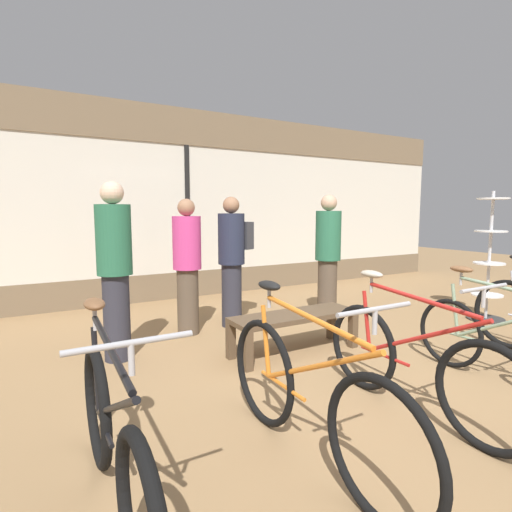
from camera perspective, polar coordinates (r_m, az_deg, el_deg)
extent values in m
plane|color=#99754C|center=(3.66, 15.32, -17.84)|extent=(24.00, 24.00, 0.00)
cube|color=#7A664C|center=(7.09, -9.62, -3.97)|extent=(12.00, 0.08, 0.45)
cube|color=silver|center=(6.98, -9.82, 6.59)|extent=(12.00, 0.04, 2.15)
cube|color=#7A664C|center=(7.12, -10.04, 17.72)|extent=(12.00, 0.08, 0.60)
cube|color=black|center=(6.95, -9.74, 6.59)|extent=(0.08, 0.02, 2.15)
torus|color=black|center=(2.67, -21.75, -19.30)|extent=(0.06, 0.70, 0.70)
cylinder|color=black|center=(2.07, -19.69, -19.72)|extent=(0.03, 0.97, 0.51)
cylinder|color=black|center=(2.54, -21.85, -14.79)|extent=(0.03, 0.11, 0.49)
cylinder|color=black|center=(2.00, -20.15, -12.23)|extent=(0.03, 0.90, 0.10)
cylinder|color=black|center=(2.47, -20.91, -21.57)|extent=(0.03, 0.47, 0.03)
cylinder|color=#B2B2B7|center=(2.41, -22.02, -8.22)|extent=(0.02, 0.02, 0.14)
ellipsoid|color=brown|center=(2.39, -22.10, -6.36)|extent=(0.11, 0.22, 0.06)
cylinder|color=#B2B2B7|center=(1.55, -17.38, -13.87)|extent=(0.02, 0.02, 0.12)
cylinder|color=#ADADB2|center=(1.53, -17.45, -11.76)|extent=(0.46, 0.02, 0.02)
torus|color=black|center=(2.92, 0.98, -16.23)|extent=(0.05, 0.74, 0.74)
torus|color=black|center=(2.17, 17.31, -25.10)|extent=(0.05, 0.74, 0.74)
cylinder|color=orange|center=(2.39, 8.40, -15.38)|extent=(0.03, 1.01, 0.51)
cylinder|color=orange|center=(2.80, 1.42, -11.97)|extent=(0.03, 0.11, 0.49)
cylinder|color=orange|center=(2.32, 8.05, -8.83)|extent=(0.03, 0.94, 0.10)
cylinder|color=orange|center=(2.73, 3.75, -17.91)|extent=(0.03, 0.49, 0.03)
cylinder|color=#B2B2B7|center=(2.69, 1.89, -5.91)|extent=(0.02, 0.02, 0.14)
ellipsoid|color=black|center=(2.67, 1.89, -4.23)|extent=(0.11, 0.22, 0.06)
cylinder|color=#B2B2B7|center=(1.96, 16.61, -9.01)|extent=(0.02, 0.02, 0.12)
cylinder|color=#ADADB2|center=(1.95, 16.67, -7.30)|extent=(0.46, 0.02, 0.02)
torus|color=black|center=(3.56, 14.92, -12.41)|extent=(0.05, 0.71, 0.71)
torus|color=black|center=(2.96, 30.12, -17.02)|extent=(0.05, 0.71, 0.71)
cylinder|color=red|center=(3.13, 22.51, -10.70)|extent=(0.03, 0.99, 0.51)
cylinder|color=red|center=(3.46, 15.51, -8.81)|extent=(0.03, 0.11, 0.49)
cylinder|color=red|center=(3.08, 22.28, -5.68)|extent=(0.03, 0.92, 0.10)
cylinder|color=red|center=(3.40, 17.83, -13.38)|extent=(0.03, 0.48, 0.03)
cylinder|color=#B2B2B7|center=(3.37, 16.15, -3.85)|extent=(0.02, 0.02, 0.14)
ellipsoid|color=#B2A893|center=(3.36, 16.19, -2.50)|extent=(0.11, 0.22, 0.06)
cylinder|color=#B2B2B7|center=(2.81, 29.75, -5.20)|extent=(0.02, 0.02, 0.12)
cylinder|color=#ADADB2|center=(2.80, 29.82, -3.99)|extent=(0.46, 0.02, 0.02)
torus|color=black|center=(4.32, 25.96, -9.86)|extent=(0.05, 0.66, 0.66)
cylinder|color=gray|center=(4.00, 32.59, -7.96)|extent=(0.03, 0.94, 0.51)
cylinder|color=gray|center=(4.24, 26.56, -6.84)|extent=(0.03, 0.11, 0.49)
cylinder|color=gray|center=(3.96, 32.45, -4.02)|extent=(0.03, 0.86, 0.10)
cylinder|color=gray|center=(4.21, 28.53, -10.43)|extent=(0.03, 0.45, 0.03)
cylinder|color=#B2B2B7|center=(4.16, 27.24, -2.77)|extent=(0.02, 0.02, 0.14)
ellipsoid|color=brown|center=(4.15, 27.29, -1.68)|extent=(0.11, 0.22, 0.06)
torus|color=black|center=(5.16, 32.38, -7.06)|extent=(0.06, 0.76, 0.76)
cylinder|color=#333333|center=(6.43, 29.94, -7.77)|extent=(0.48, 0.48, 0.03)
cylinder|color=silver|center=(6.28, 30.38, -0.06)|extent=(0.04, 0.04, 1.76)
cylinder|color=white|center=(6.36, 30.11, -4.81)|extent=(0.40, 0.40, 0.02)
cylinder|color=white|center=(6.29, 30.33, -0.90)|extent=(0.40, 0.40, 0.02)
cylinder|color=white|center=(6.26, 30.56, 3.07)|extent=(0.40, 0.40, 0.02)
cylinder|color=white|center=(6.26, 30.79, 7.07)|extent=(0.40, 0.40, 0.02)
cube|color=brown|center=(4.25, 5.53, -8.50)|extent=(1.40, 0.44, 0.05)
cube|color=brown|center=(3.84, -1.19, -13.47)|extent=(0.08, 0.08, 0.37)
cube|color=brown|center=(4.59, 13.68, -10.31)|extent=(0.08, 0.08, 0.37)
cube|color=brown|center=(4.14, -3.63, -11.98)|extent=(0.08, 0.08, 0.37)
cube|color=brown|center=(4.84, 10.71, -9.34)|extent=(0.08, 0.08, 0.37)
cylinder|color=brown|center=(4.95, -9.69, -6.41)|extent=(0.28, 0.28, 0.80)
cylinder|color=#D13D84|center=(4.85, -9.85, 1.88)|extent=(0.37, 0.37, 0.63)
sphere|color=#9E7051|center=(4.83, -9.95, 6.85)|extent=(0.21, 0.21, 0.21)
cylinder|color=#2D2D38|center=(5.22, -3.49, -5.58)|extent=(0.34, 0.34, 0.82)
cylinder|color=#23283D|center=(5.12, -3.55, 2.47)|extent=(0.44, 0.44, 0.65)
sphere|color=#9E7051|center=(5.10, -3.58, 7.28)|extent=(0.21, 0.21, 0.21)
cube|color=#38383D|center=(5.29, -1.78, 2.96)|extent=(0.22, 0.27, 0.36)
cylinder|color=#2D2D38|center=(4.27, -19.26, -8.27)|extent=(0.32, 0.32, 0.87)
cylinder|color=#286647|center=(4.15, -19.66, 2.20)|extent=(0.42, 0.42, 0.69)
sphere|color=beige|center=(4.14, -19.90, 8.51)|extent=(0.22, 0.22, 0.22)
cylinder|color=brown|center=(5.55, 10.13, -4.85)|extent=(0.35, 0.35, 0.84)
cylinder|color=#286647|center=(5.45, 10.28, 2.89)|extent=(0.46, 0.46, 0.66)
sphere|color=tan|center=(5.45, 10.37, 7.50)|extent=(0.22, 0.22, 0.22)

